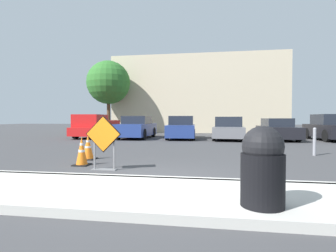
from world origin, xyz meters
TOP-DOWN VIEW (x-y plane):
  - ground_plane at (0.00, 10.00)m, footprint 96.00×96.00m
  - sidewalk_strip at (0.00, -1.03)m, footprint 24.70×2.07m
  - curb_lip at (0.00, 0.00)m, footprint 24.70×0.20m
  - road_closed_sign at (-1.54, 1.15)m, footprint 0.95×0.20m
  - traffic_cone_nearest at (-2.44, 1.72)m, footprint 0.43×0.43m
  - traffic_cone_second at (-2.77, 2.79)m, footprint 0.49×0.49m
  - pickup_truck at (-6.78, 12.19)m, footprint 2.04×5.07m
  - parked_car_nearest at (-3.73, 12.09)m, footprint 1.94×4.39m
  - parked_car_second at (-0.68, 12.07)m, footprint 1.99×4.13m
  - parked_car_third at (2.38, 11.98)m, footprint 2.11×4.48m
  - parked_car_fourth at (5.43, 12.27)m, footprint 1.89×4.64m
  - parked_car_fifth at (8.49, 12.14)m, footprint 1.97×4.10m
  - trash_bin at (1.87, -1.55)m, footprint 0.58×0.58m
  - bollard_nearest at (3.25, 4.89)m, footprint 0.12×0.12m
  - bollard_second at (4.92, 4.89)m, footprint 0.12×0.12m
  - building_facade_backdrop at (0.02, 21.60)m, footprint 16.59×5.00m
  - street_tree_behind_lot at (-7.83, 17.33)m, footprint 3.88×3.88m

SIDE VIEW (x-z plane):
  - ground_plane at x=0.00m, z-range 0.00..0.00m
  - sidewalk_strip at x=0.00m, z-range 0.00..0.14m
  - curb_lip at x=0.00m, z-range 0.00..0.14m
  - traffic_cone_second at x=-2.77m, z-range -0.01..0.80m
  - traffic_cone_nearest at x=-2.44m, z-range -0.01..0.81m
  - bollard_nearest at x=3.25m, z-range 0.03..1.03m
  - bollard_second at x=4.92m, z-range 0.03..1.04m
  - parked_car_fourth at x=5.43m, z-range -0.04..1.31m
  - parked_car_third at x=2.38m, z-range -0.05..1.40m
  - trash_bin at x=1.87m, z-range 0.14..1.23m
  - parked_car_second at x=-0.68m, z-range -0.06..1.45m
  - parked_car_nearest at x=-3.73m, z-range -0.04..1.46m
  - pickup_truck at x=-6.78m, z-range -0.08..1.54m
  - parked_car_fifth at x=8.49m, z-range -0.06..1.54m
  - road_closed_sign at x=-1.54m, z-range 0.08..1.49m
  - building_facade_backdrop at x=0.02m, z-range 0.00..7.40m
  - street_tree_behind_lot at x=-7.83m, z-range 1.31..7.85m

